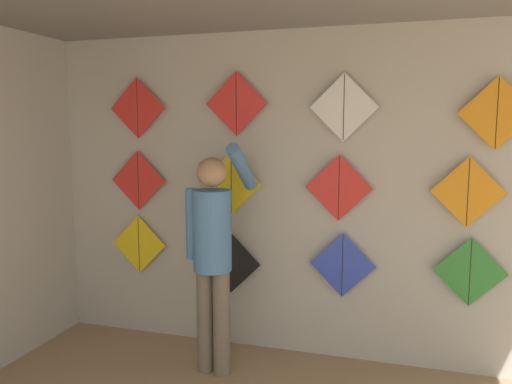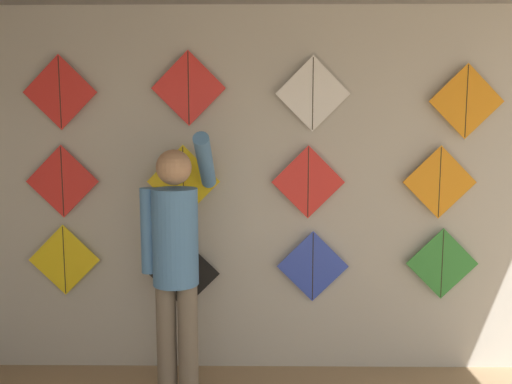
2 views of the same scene
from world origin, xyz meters
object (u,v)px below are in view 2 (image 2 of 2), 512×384
at_px(kite_3, 442,264).
at_px(kite_5, 183,182).
at_px(kite_2, 313,266).
at_px(kite_4, 62,181).
at_px(shopkeeper, 176,255).
at_px(kite_6, 308,182).
at_px(kite_0, 64,260).
at_px(kite_11, 466,101).
at_px(kite_8, 60,92).
at_px(kite_9, 189,88).
at_px(kite_1, 184,274).
at_px(kite_10, 313,94).
at_px(kite_7, 440,182).

relative_size(kite_3, kite_5, 1.00).
distance_m(kite_2, kite_4, 2.01).
bearing_deg(shopkeeper, kite_6, 37.22).
distance_m(kite_0, kite_2, 1.92).
distance_m(kite_3, kite_11, 1.23).
bearing_deg(kite_11, kite_2, 180.00).
xyz_separation_m(kite_8, kite_9, (0.95, 0.00, 0.03)).
height_order(kite_6, kite_9, kite_9).
bearing_deg(kite_6, shopkeeper, -151.96).
distance_m(kite_4, kite_8, 0.66).
bearing_deg(shopkeeper, kite_1, 102.33).
bearing_deg(kite_9, kite_10, 0.00).
height_order(kite_3, kite_4, kite_4).
bearing_deg(kite_11, kite_3, 180.00).
xyz_separation_m(shopkeeper, kite_1, (-0.03, 0.49, -0.28)).
xyz_separation_m(kite_7, kite_8, (-2.83, 0.00, 0.67)).
bearing_deg(kite_8, kite_5, 0.00).
xyz_separation_m(shopkeeper, kite_8, (-0.92, 0.49, 1.10)).
height_order(kite_2, kite_5, kite_5).
distance_m(kite_0, kite_5, 1.11).
bearing_deg(kite_9, kite_2, 0.00).
height_order(kite_4, kite_8, kite_8).
bearing_deg(kite_9, kite_8, 180.00).
distance_m(kite_3, kite_8, 3.16).
bearing_deg(kite_5, kite_8, 180.00).
distance_m(kite_4, kite_6, 1.86).
bearing_deg(shopkeeper, kite_11, 22.48).
relative_size(kite_3, kite_11, 1.00).
height_order(kite_1, kite_6, kite_6).
bearing_deg(kite_7, kite_1, 180.00).
bearing_deg(kite_0, kite_2, 0.00).
bearing_deg(kite_7, kite_10, 180.00).
xyz_separation_m(kite_6, kite_10, (0.03, 0.00, 0.66)).
distance_m(shopkeeper, kite_7, 2.02).
distance_m(kite_6, kite_7, 0.99).
bearing_deg(kite_2, kite_4, 180.00).
bearing_deg(kite_8, kite_11, 0.00).
height_order(kite_5, kite_8, kite_8).
distance_m(shopkeeper, kite_0, 1.08).
bearing_deg(kite_10, kite_1, 180.00).
relative_size(kite_4, kite_8, 1.00).
relative_size(shopkeeper, kite_4, 3.39).
bearing_deg(kite_2, kite_6, 180.00).
height_order(kite_9, kite_10, kite_9).
bearing_deg(kite_5, kite_4, 180.00).
bearing_deg(kite_1, kite_6, 0.00).
height_order(kite_7, kite_11, kite_11).
distance_m(kite_2, kite_11, 1.68).
bearing_deg(kite_4, kite_10, 0.00).
xyz_separation_m(shopkeeper, kite_6, (0.92, 0.49, 0.44)).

